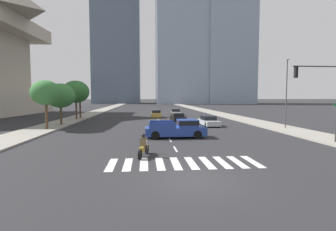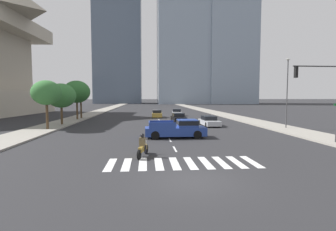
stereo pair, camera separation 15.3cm
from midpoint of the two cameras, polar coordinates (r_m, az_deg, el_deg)
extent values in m
plane|color=#28282B|center=(12.14, 5.27, -13.98)|extent=(800.00, 800.00, 0.00)
cube|color=gray|center=(44.52, 16.11, -0.78)|extent=(4.00, 260.00, 0.15)
cube|color=gray|center=(43.18, -21.07, -1.04)|extent=(4.00, 260.00, 0.15)
cube|color=silver|center=(14.99, -12.63, -10.52)|extent=(0.45, 2.82, 0.01)
cube|color=silver|center=(14.90, -9.13, -10.57)|extent=(0.45, 2.82, 0.01)
cube|color=silver|center=(14.86, -5.61, -10.57)|extent=(0.45, 2.82, 0.01)
cube|color=silver|center=(14.88, -2.08, -10.53)|extent=(0.45, 2.82, 0.01)
cube|color=silver|center=(14.95, 1.42, -10.46)|extent=(0.45, 2.82, 0.01)
cube|color=silver|center=(15.08, 4.88, -10.35)|extent=(0.45, 2.82, 0.01)
cube|color=silver|center=(15.26, 8.26, -10.20)|extent=(0.45, 2.82, 0.01)
cube|color=silver|center=(15.48, 11.55, -10.03)|extent=(0.45, 2.82, 0.01)
cube|color=silver|center=(15.76, 14.74, -9.83)|extent=(0.45, 2.82, 0.01)
cube|color=silver|center=(16.08, 17.80, -9.61)|extent=(0.45, 2.82, 0.01)
cube|color=silver|center=(18.87, 1.40, -7.38)|extent=(0.14, 2.00, 0.01)
cube|color=silver|center=(22.79, 0.26, -5.38)|extent=(0.14, 2.00, 0.01)
cube|color=silver|center=(26.72, -0.55, -3.96)|extent=(0.14, 2.00, 0.01)
cube|color=silver|center=(30.68, -1.14, -2.91)|extent=(0.14, 2.00, 0.01)
cube|color=silver|center=(34.64, -1.60, -2.10)|extent=(0.14, 2.00, 0.01)
cube|color=silver|center=(38.62, -1.96, -1.46)|extent=(0.14, 2.00, 0.01)
cube|color=silver|center=(42.59, -2.26, -0.93)|extent=(0.14, 2.00, 0.01)
cube|color=silver|center=(46.57, -2.50, -0.50)|extent=(0.14, 2.00, 0.01)
cube|color=silver|center=(50.56, -2.71, -0.13)|extent=(0.14, 2.00, 0.01)
cube|color=silver|center=(54.55, -2.88, 0.18)|extent=(0.14, 2.00, 0.01)
cube|color=silver|center=(58.53, -3.04, 0.45)|extent=(0.14, 2.00, 0.01)
cube|color=silver|center=(62.52, -3.17, 0.68)|extent=(0.14, 2.00, 0.01)
cube|color=silver|center=(66.51, -3.29, 0.89)|extent=(0.14, 2.00, 0.01)
cylinder|color=black|center=(17.38, -4.93, -7.40)|extent=(0.27, 0.61, 0.60)
cylinder|color=black|center=(15.83, -6.46, -8.56)|extent=(0.27, 0.61, 0.60)
cube|color=#B28E38|center=(16.56, -5.66, -7.21)|extent=(0.55, 1.33, 0.32)
cylinder|color=#B2B2B7|center=(17.23, -5.02, -6.49)|extent=(0.14, 0.32, 0.67)
cylinder|color=black|center=(17.21, -4.99, -5.24)|extent=(0.69, 0.21, 0.04)
cube|color=brown|center=(16.38, -5.77, -5.78)|extent=(0.41, 0.32, 0.55)
sphere|color=black|center=(16.32, -5.78, -4.38)|extent=(0.26, 0.26, 0.26)
cylinder|color=black|center=(16.62, -6.26, -7.35)|extent=(0.15, 0.15, 0.55)
cylinder|color=black|center=(16.52, -5.05, -7.40)|extent=(0.15, 0.15, 0.55)
cube|color=navy|center=(23.94, 1.44, -3.49)|extent=(5.58, 2.05, 0.75)
cube|color=navy|center=(24.01, 4.08, -1.73)|extent=(1.79, 1.86, 0.70)
cube|color=black|center=(24.00, 4.09, -1.53)|extent=(1.81, 1.91, 0.39)
cube|color=navy|center=(24.70, -1.64, -1.73)|extent=(2.34, 0.10, 0.55)
cube|color=navy|center=(22.78, -1.32, -2.23)|extent=(2.34, 0.10, 0.55)
cube|color=navy|center=(23.69, -4.31, -1.99)|extent=(0.09, 1.93, 0.55)
cylinder|color=black|center=(25.14, 5.48, -3.63)|extent=(0.76, 0.27, 0.76)
cylinder|color=black|center=(23.39, 6.33, -4.22)|extent=(0.76, 0.27, 0.76)
cylinder|color=black|center=(24.71, -3.18, -3.75)|extent=(0.76, 0.27, 0.76)
cylinder|color=black|center=(22.92, -2.99, -4.37)|extent=(0.76, 0.27, 0.76)
cube|color=#B7BABF|center=(51.28, 1.67, 0.47)|extent=(2.21, 4.90, 0.64)
cube|color=black|center=(51.49, 1.66, 1.14)|extent=(1.76, 2.28, 0.54)
cylinder|color=black|center=(49.71, 2.64, 0.16)|extent=(0.28, 0.66, 0.64)
cylinder|color=black|center=(49.67, 0.79, 0.16)|extent=(0.28, 0.66, 0.64)
cylinder|color=black|center=(52.94, 2.49, 0.40)|extent=(0.28, 0.66, 0.64)
cylinder|color=black|center=(52.89, 0.75, 0.40)|extent=(0.28, 0.66, 0.64)
cube|color=#B28E38|center=(47.24, -2.69, 0.18)|extent=(1.92, 4.31, 0.69)
cube|color=black|center=(46.99, -2.69, 0.90)|extent=(1.62, 1.97, 0.53)
cylinder|color=black|center=(48.69, -3.64, 0.07)|extent=(0.24, 0.65, 0.64)
cylinder|color=black|center=(48.70, -1.77, 0.08)|extent=(0.24, 0.65, 0.64)
cylinder|color=black|center=(45.81, -3.68, -0.18)|extent=(0.24, 0.65, 0.64)
cylinder|color=black|center=(45.82, -1.68, -0.18)|extent=(0.24, 0.65, 0.64)
cube|color=#B7BABF|center=(34.03, 8.85, -1.49)|extent=(2.02, 4.74, 0.60)
cube|color=black|center=(34.21, 8.75, -0.52)|extent=(1.69, 2.17, 0.52)
cylinder|color=black|center=(32.79, 11.01, -1.98)|extent=(0.25, 0.65, 0.64)
cylinder|color=black|center=(32.30, 8.25, -2.03)|extent=(0.25, 0.65, 0.64)
cylinder|color=black|center=(35.80, 9.39, -1.45)|extent=(0.25, 0.65, 0.64)
cylinder|color=black|center=(35.35, 6.84, -1.49)|extent=(0.25, 0.65, 0.64)
cube|color=black|center=(38.96, 2.09, -0.70)|extent=(2.02, 4.41, 0.64)
cube|color=black|center=(39.13, 2.04, 0.16)|extent=(1.69, 2.02, 0.51)
cylinder|color=black|center=(37.69, 3.70, -1.12)|extent=(0.25, 0.65, 0.64)
cylinder|color=black|center=(37.39, 1.25, -1.15)|extent=(0.25, 0.65, 0.64)
cylinder|color=black|center=(40.56, 2.87, -0.74)|extent=(0.25, 0.65, 0.64)
cylinder|color=black|center=(40.29, 0.58, -0.77)|extent=(0.25, 0.65, 0.64)
cylinder|color=#333335|center=(23.59, 29.67, 9.38)|extent=(3.80, 0.10, 0.10)
cube|color=black|center=(22.65, 26.16, 8.60)|extent=(0.20, 0.28, 0.90)
sphere|color=red|center=(22.68, 26.19, 9.35)|extent=(0.18, 0.18, 0.18)
sphere|color=orange|center=(22.65, 26.16, 8.60)|extent=(0.18, 0.18, 0.18)
sphere|color=green|center=(22.63, 26.14, 7.84)|extent=(0.18, 0.18, 0.18)
cylinder|color=#3F3F42|center=(33.27, 24.49, 4.28)|extent=(0.12, 0.12, 7.83)
ellipsoid|color=beige|center=(33.55, 24.70, 11.15)|extent=(0.50, 0.24, 0.20)
cylinder|color=#4C3823|center=(32.12, -25.29, -0.24)|extent=(0.28, 0.28, 2.78)
ellipsoid|color=#387538|center=(32.04, -25.44, 4.57)|extent=(3.25, 3.25, 2.76)
cylinder|color=#4C3823|center=(36.89, -22.59, -0.04)|extent=(0.28, 0.28, 2.27)
ellipsoid|color=#387538|center=(36.80, -22.71, 4.06)|extent=(3.76, 3.76, 3.19)
cylinder|color=#4C3823|center=(44.21, -19.63, 0.99)|extent=(0.28, 0.28, 2.74)
ellipsoid|color=#2D662D|center=(44.16, -19.73, 4.95)|extent=(4.20, 4.20, 3.57)
cylinder|color=#4C3823|center=(46.67, -18.85, 1.39)|extent=(0.28, 0.28, 3.11)
ellipsoid|color=#2D662D|center=(46.63, -18.93, 4.77)|extent=(2.99, 2.99, 2.54)
cube|color=#8C9EB2|center=(147.78, 3.31, 20.97)|extent=(28.76, 22.24, 93.13)
cube|color=#8C9EB2|center=(152.61, 12.70, 16.64)|extent=(24.88, 28.00, 74.11)
camera|label=1|loc=(0.08, -90.18, -0.01)|focal=27.69mm
camera|label=2|loc=(0.08, 89.82, 0.01)|focal=27.69mm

